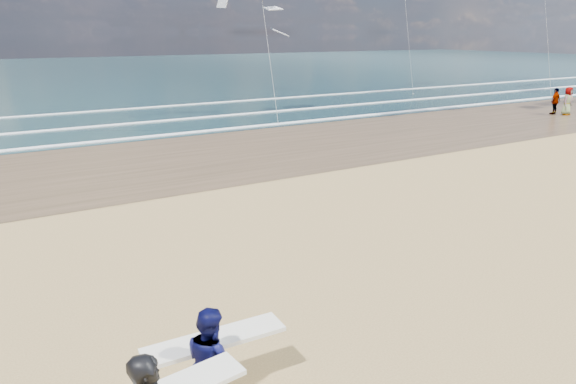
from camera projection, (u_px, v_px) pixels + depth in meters
wet_sand_strip at (424, 126)px, 31.12m from camera, size 220.00×12.00×0.01m
ocean at (161, 71)px, 75.73m from camera, size 220.00×100.00×0.02m
foam_breakers at (329, 105)px, 39.45m from camera, size 220.00×11.70×0.05m
surfer_far at (212, 359)px, 7.50m from camera, size 2.22×1.10×1.72m
beachgoer_0 at (567, 101)px, 34.97m from camera, size 1.02×0.76×1.89m
beachgoer_1 at (555, 101)px, 35.25m from camera, size 1.10×0.54×1.81m
kite_1 at (268, 43)px, 32.58m from camera, size 5.33×4.69×8.82m
kite_5 at (406, 14)px, 46.88m from camera, size 4.46×4.59×13.63m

